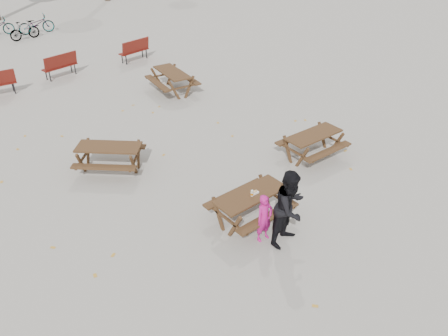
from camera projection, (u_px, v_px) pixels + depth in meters
ground at (250, 220)px, 10.63m from camera, size 80.00×80.00×0.00m
main_picnic_table at (251, 200)px, 10.32m from camera, size 1.80×1.45×0.78m
food_tray at (255, 193)px, 10.22m from camera, size 0.18×0.11×0.03m
bread_roll at (255, 191)px, 10.20m from camera, size 0.14×0.06×0.05m
soda_bottle at (252, 193)px, 10.10m from camera, size 0.07×0.07×0.17m
child at (264, 218)px, 9.74m from camera, size 0.44×0.30×1.19m
adult at (290, 208)px, 9.51m from camera, size 1.02×0.86×1.85m
picnic_table_east at (313, 145)px, 12.97m from camera, size 1.83×1.50×0.77m
picnic_table_north at (110, 158)px, 12.35m from camera, size 2.28×2.26×0.77m
picnic_table_far at (173, 82)px, 17.23m from camera, size 1.81×2.13×0.83m
park_bench_row at (33, 74)px, 17.64m from camera, size 10.87×1.72×1.03m
fallen_leaves at (204, 170)px, 12.53m from camera, size 11.00×11.00×0.01m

